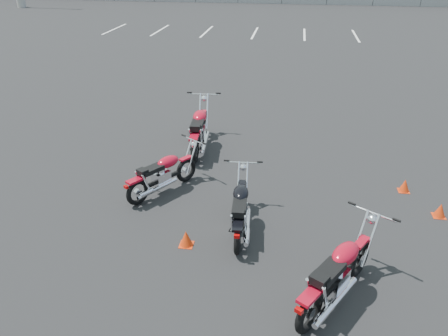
# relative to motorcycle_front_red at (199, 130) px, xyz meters

# --- Properties ---
(ground) EXTENTS (120.00, 120.00, 0.00)m
(ground) POSITION_rel_motorcycle_front_red_xyz_m (0.81, -2.85, -0.54)
(ground) COLOR black
(ground) RESTS_ON ground
(motorcycle_front_red) EXTENTS (0.94, 2.44, 1.19)m
(motorcycle_front_red) POSITION_rel_motorcycle_front_red_xyz_m (0.00, 0.00, 0.00)
(motorcycle_front_red) COLOR black
(motorcycle_front_red) RESTS_ON ground
(motorcycle_second_black) EXTENTS (0.78, 2.02, 0.99)m
(motorcycle_second_black) POSITION_rel_motorcycle_front_red_xyz_m (1.51, -3.47, -0.09)
(motorcycle_second_black) COLOR black
(motorcycle_second_black) RESTS_ON ground
(motorcycle_third_red) EXTENTS (1.42, 1.84, 0.97)m
(motorcycle_third_red) POSITION_rel_motorcycle_front_red_xyz_m (-0.31, -2.34, -0.10)
(motorcycle_third_red) COLOR black
(motorcycle_third_red) RESTS_ON ground
(motorcycle_rear_red) EXTENTS (1.55, 2.10, 1.09)m
(motorcycle_rear_red) POSITION_rel_motorcycle_front_red_xyz_m (3.15, -5.09, -0.04)
(motorcycle_rear_red) COLOR black
(motorcycle_rear_red) RESTS_ON ground
(training_cone_near) EXTENTS (0.24, 0.24, 0.28)m
(training_cone_near) POSITION_rel_motorcycle_front_red_xyz_m (4.88, -1.47, -0.40)
(training_cone_near) COLOR red
(training_cone_near) RESTS_ON ground
(training_cone_far) EXTENTS (0.24, 0.24, 0.29)m
(training_cone_far) POSITION_rel_motorcycle_front_red_xyz_m (5.36, -2.40, -0.40)
(training_cone_far) COLOR red
(training_cone_far) RESTS_ON ground
(training_cone_extra) EXTENTS (0.25, 0.25, 0.30)m
(training_cone_extra) POSITION_rel_motorcycle_front_red_xyz_m (0.62, -4.10, -0.39)
(training_cone_extra) COLOR red
(training_cone_extra) RESTS_ON ground
(parking_line_stripes) EXTENTS (15.12, 4.00, 0.01)m
(parking_line_stripes) POSITION_rel_motorcycle_front_red_xyz_m (-1.69, 17.15, -0.54)
(parking_line_stripes) COLOR silver
(parking_line_stripes) RESTS_ON ground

